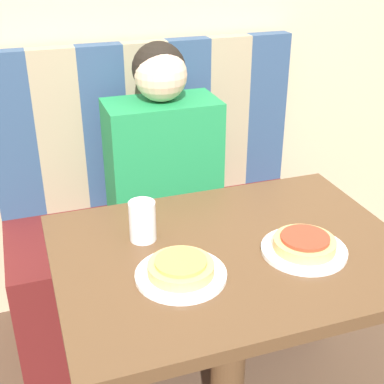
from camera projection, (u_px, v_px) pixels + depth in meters
name	position (u px, v px, depth m)	size (l,w,h in m)	color
booth_seat	(166.00, 272.00, 2.15)	(1.18, 0.50, 0.49)	#5B1919
booth_backrest	(147.00, 123.00, 2.08)	(1.18, 0.07, 0.63)	navy
dining_table	(231.00, 284.00, 1.42)	(0.91, 0.67, 0.75)	brown
person	(162.00, 143.00, 1.90)	(0.40, 0.22, 0.66)	#1E8447
plate_left	(181.00, 275.00, 1.26)	(0.22, 0.22, 0.01)	white
plate_right	(304.00, 250.00, 1.36)	(0.22, 0.22, 0.01)	white
pizza_left	(181.00, 267.00, 1.25)	(0.16, 0.16, 0.04)	tan
pizza_right	(305.00, 243.00, 1.35)	(0.16, 0.16, 0.04)	tan
drinking_cup	(142.00, 221.00, 1.39)	(0.07, 0.07, 0.11)	silver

